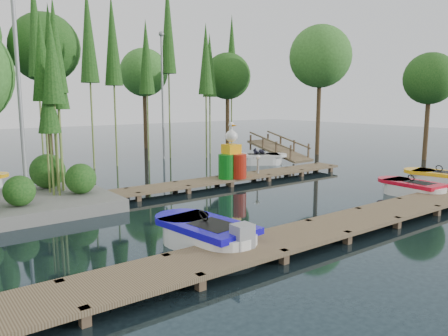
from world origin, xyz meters
TOP-DOWN VIEW (x-y plane):
  - ground_plane at (0.00, 0.00)m, footprint 90.00×90.00m
  - near_dock at (0.00, -4.50)m, footprint 18.00×1.50m
  - far_dock at (1.00, 2.50)m, footprint 15.00×1.20m
  - tree_screen at (-2.04, 10.60)m, footprint 34.42×18.53m
  - lamp_island at (-5.50, 2.50)m, footprint 0.30×0.30m
  - lamp_rear at (4.00, 11.00)m, footprint 0.30×0.30m
  - ramp at (9.00, 6.50)m, footprint 1.50×3.94m
  - boat_blue at (-2.92, -3.33)m, footprint 1.67×3.09m
  - boat_red at (6.20, -3.25)m, footprint 1.28×2.60m
  - boat_yellow_near at (8.91, -2.91)m, footprint 1.73×2.93m
  - boat_white_far at (7.09, 5.91)m, footprint 2.84×2.40m
  - utility_cabinet at (-2.79, -4.50)m, footprint 0.44×0.37m
  - yellow_barrel at (2.74, 2.50)m, footprint 0.62×0.62m
  - drum_cluster at (2.34, 2.34)m, footprint 1.31×1.20m
  - seagull_post at (3.85, 2.50)m, footprint 0.50×0.27m

SIDE VIEW (x-z plane):
  - ground_plane at x=0.00m, z-range 0.00..0.00m
  - far_dock at x=1.00m, z-range -0.02..0.48m
  - near_dock at x=0.00m, z-range -0.02..0.48m
  - boat_red at x=6.20m, z-range -0.18..0.68m
  - boat_yellow_near at x=8.91m, z-range -0.19..0.73m
  - boat_white_far at x=7.09m, z-range -0.34..0.90m
  - boat_blue at x=-2.92m, z-range -0.21..0.78m
  - utility_cabinet at x=-2.79m, z-range 0.30..0.83m
  - ramp at x=9.00m, z-range -0.16..1.33m
  - yellow_barrel at x=2.74m, z-range 0.30..1.23m
  - seagull_post at x=3.85m, z-range 0.44..1.23m
  - drum_cluster at x=2.34m, z-range -0.17..2.09m
  - lamp_island at x=-5.50m, z-range 0.64..7.89m
  - lamp_rear at x=4.00m, z-range 0.64..7.89m
  - tree_screen at x=-2.04m, z-range 0.96..11.27m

